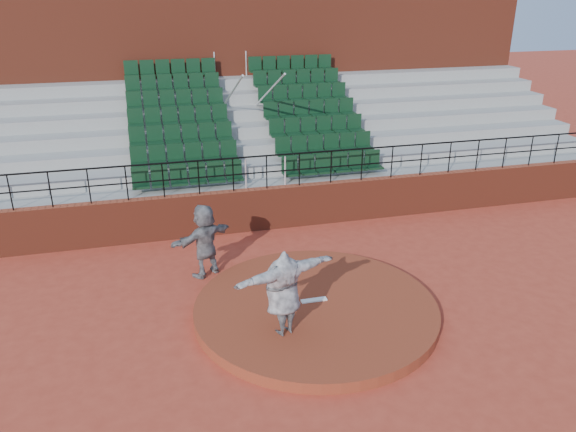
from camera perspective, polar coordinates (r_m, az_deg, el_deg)
The scene contains 9 objects.
ground at distance 12.97m, azimuth 2.82°, elevation -9.86°, with size 90.00×90.00×0.00m, color #AA3A26.
pitchers_mound at distance 12.91m, azimuth 2.83°, elevation -9.39°, with size 5.50×5.50×0.25m, color maroon.
pitching_rubber at distance 12.95m, azimuth 2.65°, elevation -8.53°, with size 0.60×0.15×0.03m, color white.
boundary_wall at distance 17.00m, azimuth -2.12°, elevation 0.80°, with size 24.00×0.30×1.30m, color maroon.
wall_railing at distance 16.54m, azimuth -2.19°, elevation 5.24°, with size 24.04×0.05×1.03m.
seating_deck at distance 20.13m, azimuth -4.44°, elevation 6.62°, with size 24.00×5.97×4.63m.
press_box_facade at distance 23.52m, azimuth -6.40°, elevation 14.12°, with size 24.00×3.00×7.10m, color maroon.
pitcher at distance 11.40m, azimuth -0.48°, elevation -7.79°, with size 2.30×0.63×1.87m, color black.
fielder at distance 14.30m, azimuth -8.44°, elevation -2.46°, with size 1.78×0.57×1.92m, color black.
Camera 1 is at (-3.36, -10.42, 6.95)m, focal length 35.00 mm.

